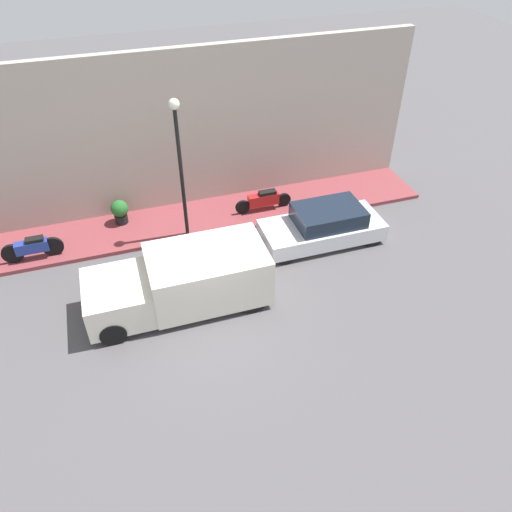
{
  "coord_description": "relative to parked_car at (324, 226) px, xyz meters",
  "views": [
    {
      "loc": [
        -10.21,
        1.82,
        10.21
      ],
      "look_at": [
        1.16,
        -1.86,
        0.6
      ],
      "focal_mm": 35.0,
      "sensor_mm": 36.0,
      "label": 1
    }
  ],
  "objects": [
    {
      "name": "ground_plane",
      "position": [
        -1.99,
        4.49,
        -0.62
      ],
      "size": [
        60.0,
        60.0,
        0.0
      ],
      "primitive_type": "plane",
      "color": "#514F51"
    },
    {
      "name": "sidewalk",
      "position": [
        2.47,
        4.49,
        -0.55
      ],
      "size": [
        2.26,
        18.18,
        0.14
      ],
      "color": "brown",
      "rests_on": "ground_plane"
    },
    {
      "name": "building_facade",
      "position": [
        3.74,
        4.49,
        2.2
      ],
      "size": [
        0.3,
        18.18,
        5.64
      ],
      "color": "#B2A899",
      "rests_on": "ground_plane"
    },
    {
      "name": "parked_car",
      "position": [
        0.0,
        0.0,
        0.0
      ],
      "size": [
        1.73,
        4.04,
        1.28
      ],
      "color": "silver",
      "rests_on": "ground_plane"
    },
    {
      "name": "delivery_van",
      "position": [
        -1.56,
        5.09,
        0.25
      ],
      "size": [
        2.08,
        5.1,
        1.68
      ],
      "color": "silver",
      "rests_on": "ground_plane"
    },
    {
      "name": "motorcycle_blue",
      "position": [
        1.79,
        9.21,
        -0.04
      ],
      "size": [
        0.3,
        1.87,
        0.77
      ],
      "color": "navy",
      "rests_on": "sidewalk"
    },
    {
      "name": "motorcycle_red",
      "position": [
        2.22,
        1.35,
        -0.07
      ],
      "size": [
        0.3,
        2.09,
        0.75
      ],
      "color": "#B21E1E",
      "rests_on": "sidewalk"
    },
    {
      "name": "streetlamp",
      "position": [
        1.61,
        4.3,
        2.6
      ],
      "size": [
        0.33,
        0.33,
        4.73
      ],
      "color": "black",
      "rests_on": "sidewalk"
    },
    {
      "name": "potted_plant",
      "position": [
        2.98,
        6.36,
        -0.0
      ],
      "size": [
        0.59,
        0.59,
        0.87
      ],
      "color": "black",
      "rests_on": "sidewalk"
    }
  ]
}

